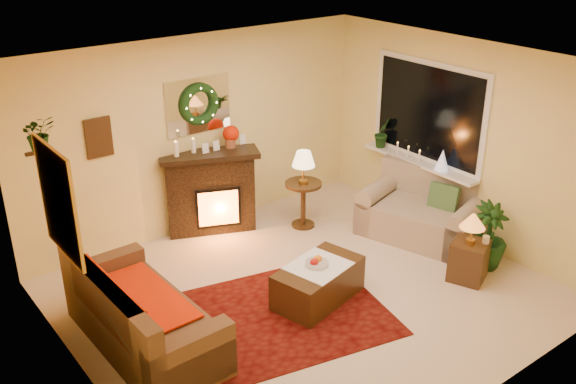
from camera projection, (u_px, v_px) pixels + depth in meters
floor at (307, 294)px, 7.26m from camera, size 5.00×5.00×0.00m
ceiling at (310, 67)px, 6.21m from camera, size 5.00×5.00×0.00m
wall_back at (199, 135)px, 8.36m from camera, size 5.00×5.00×0.00m
wall_front at (487, 280)px, 5.11m from camera, size 5.00×5.00×0.00m
wall_left at (76, 264)px, 5.34m from camera, size 4.50×4.50×0.00m
wall_right at (461, 141)px, 8.13m from camera, size 4.50×4.50×0.00m
area_rug at (274, 317)px, 6.86m from camera, size 2.69×2.25×0.01m
sofa at (143, 307)px, 6.28m from camera, size 0.90×1.98×0.84m
red_throw at (135, 301)px, 6.34m from camera, size 0.79×1.29×0.02m
fireplace at (210, 192)px, 8.51m from camera, size 1.19×0.79×1.05m
poinsettia at (231, 134)px, 8.40m from camera, size 0.22×0.22×0.22m
mantel_candle_a at (176, 149)px, 7.98m from camera, size 0.06×0.06×0.19m
mantel_candle_b at (193, 146)px, 8.09m from camera, size 0.06×0.06×0.18m
mantel_mirror at (198, 105)px, 8.19m from camera, size 0.92×0.02×0.72m
wreath at (200, 105)px, 8.15m from camera, size 0.55×0.11×0.55m
wall_art at (99, 138)px, 7.50m from camera, size 0.32×0.03×0.48m
gold_mirror at (58, 202)px, 5.39m from camera, size 0.03×0.84×1.00m
hanging_plant at (41, 149)px, 5.92m from camera, size 0.33×0.28×0.36m
loveseat at (421, 208)px, 8.36m from camera, size 1.28×1.71×0.88m
window_frame at (428, 112)px, 8.42m from camera, size 0.03×1.86×1.36m
window_glass at (428, 113)px, 8.41m from camera, size 0.02×1.70×1.22m
window_sill at (419, 162)px, 8.63m from camera, size 0.22×1.86×0.04m
mini_tree at (442, 160)px, 8.25m from camera, size 0.18×0.18×0.27m
sill_plant at (382, 134)px, 9.05m from camera, size 0.30×0.24×0.55m
side_table_round at (303, 204)px, 8.70m from camera, size 0.59×0.59×0.64m
lamp_cream at (303, 167)px, 8.45m from camera, size 0.31×0.31×0.47m
end_table_square at (469, 259)px, 7.47m from camera, size 0.51×0.51×0.48m
lamp_tiffany at (473, 223)px, 7.25m from camera, size 0.29×0.29×0.43m
coffee_table at (318, 283)px, 7.09m from camera, size 1.13×0.78×0.43m
fruit_bowl at (317, 264)px, 6.99m from camera, size 0.26×0.26×0.06m
floor_palm at (488, 233)px, 7.67m from camera, size 1.57×1.57×2.47m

